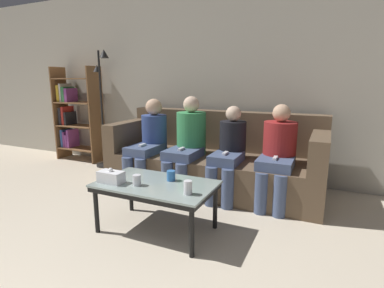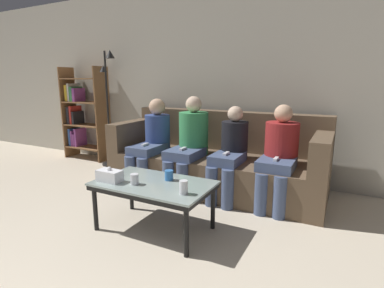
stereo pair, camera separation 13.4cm
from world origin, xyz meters
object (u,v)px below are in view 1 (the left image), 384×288
(cup_near_right, at_px, (171,176))
(bookshelf, at_px, (74,115))
(seated_person_left_end, at_px, (149,140))
(seated_person_mid_right, at_px, (229,150))
(coffee_table, at_px, (156,188))
(cup_far_center, at_px, (188,188))
(seated_person_mid_left, at_px, (188,141))
(cup_near_left, at_px, (137,180))
(couch, at_px, (214,161))
(standing_lamp, at_px, (102,97))
(tissue_box, at_px, (111,177))
(seated_person_right_end, at_px, (278,152))

(cup_near_right, bearing_deg, bookshelf, 150.84)
(seated_person_left_end, relative_size, seated_person_mid_right, 1.05)
(coffee_table, bearing_deg, cup_far_center, -18.50)
(cup_near_right, height_order, bookshelf, bookshelf)
(seated_person_mid_right, bearing_deg, seated_person_left_end, 179.75)
(seated_person_mid_left, bearing_deg, coffee_table, -79.53)
(cup_near_left, xyz_separation_m, cup_far_center, (0.47, -0.00, 0.01))
(couch, relative_size, standing_lamp, 1.47)
(couch, xyz_separation_m, cup_near_left, (-0.18, -1.38, 0.16))
(tissue_box, bearing_deg, seated_person_left_end, 107.03)
(coffee_table, xyz_separation_m, seated_person_mid_left, (-0.19, 1.04, 0.21))
(cup_near_right, bearing_deg, seated_person_mid_right, 75.17)
(cup_far_center, relative_size, seated_person_mid_left, 0.10)
(cup_far_center, height_order, seated_person_right_end, seated_person_right_end)
(cup_far_center, bearing_deg, seated_person_right_end, 67.29)
(cup_near_left, distance_m, cup_near_right, 0.30)
(coffee_table, bearing_deg, tissue_box, -156.48)
(cup_near_right, distance_m, bookshelf, 3.01)
(seated_person_mid_left, bearing_deg, seated_person_mid_right, -2.91)
(coffee_table, distance_m, seated_person_left_end, 1.26)
(cup_far_center, relative_size, seated_person_left_end, 0.10)
(seated_person_mid_left, relative_size, seated_person_mid_right, 1.09)
(tissue_box, bearing_deg, standing_lamp, 132.04)
(cup_near_right, height_order, seated_person_mid_left, seated_person_mid_left)
(cup_near_left, relative_size, cup_far_center, 0.84)
(couch, xyz_separation_m, standing_lamp, (-1.85, 0.17, 0.74))
(cup_near_left, relative_size, seated_person_left_end, 0.08)
(coffee_table, xyz_separation_m, seated_person_right_end, (0.85, 1.04, 0.18))
(bookshelf, bearing_deg, standing_lamp, -10.72)
(seated_person_mid_left, bearing_deg, standing_lamp, 166.31)
(seated_person_left_end, bearing_deg, cup_near_left, -62.13)
(bookshelf, bearing_deg, seated_person_mid_left, -12.75)
(cup_far_center, distance_m, seated_person_right_end, 1.26)
(seated_person_left_end, relative_size, seated_person_right_end, 1.02)
(couch, bearing_deg, bookshelf, 173.20)
(seated_person_right_end, bearing_deg, cup_near_right, -129.17)
(cup_near_right, distance_m, cup_far_center, 0.36)
(cup_near_left, xyz_separation_m, tissue_box, (-0.24, -0.03, 0.01))
(seated_person_right_end, bearing_deg, coffee_table, -129.19)
(seated_person_mid_right, bearing_deg, cup_far_center, -88.29)
(cup_far_center, bearing_deg, bookshelf, 149.69)
(cup_near_left, distance_m, seated_person_mid_right, 1.22)
(coffee_table, bearing_deg, seated_person_mid_left, 100.47)
(tissue_box, height_order, standing_lamp, standing_lamp)
(cup_near_left, relative_size, seated_person_mid_right, 0.09)
(standing_lamp, bearing_deg, seated_person_mid_left, -13.69)
(cup_near_right, xyz_separation_m, standing_lamp, (-1.87, 1.32, 0.58))
(coffee_table, distance_m, cup_near_left, 0.19)
(cup_far_center, distance_m, seated_person_left_end, 1.57)
(coffee_table, bearing_deg, cup_near_left, -133.14)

